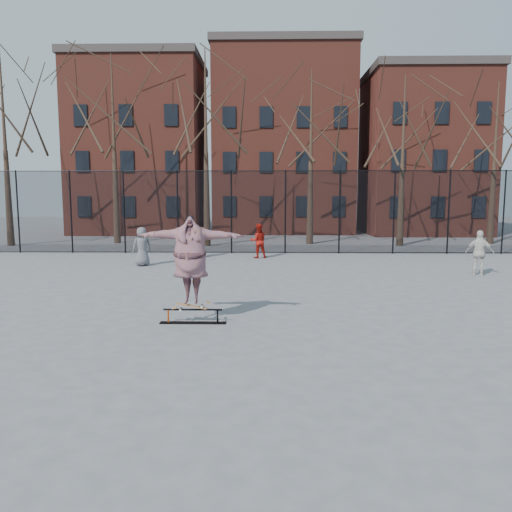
{
  "coord_description": "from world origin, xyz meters",
  "views": [
    {
      "loc": [
        0.3,
        -11.05,
        2.9
      ],
      "look_at": [
        0.03,
        1.5,
        1.32
      ],
      "focal_mm": 35.0,
      "sensor_mm": 36.0,
      "label": 1
    }
  ],
  "objects_px": {
    "skater": "(191,262)",
    "bystander_grey": "(142,246)",
    "bystander_black": "(191,237)",
    "bystander_red": "(258,241)",
    "skate_rail": "(193,317)",
    "skateboard": "(191,307)",
    "bystander_white": "(480,253)"
  },
  "relations": [
    {
      "from": "bystander_grey",
      "to": "skate_rail",
      "type": "bearing_deg",
      "value": 84.25
    },
    {
      "from": "bystander_grey",
      "to": "bystander_red",
      "type": "relative_size",
      "value": 1.01
    },
    {
      "from": "skateboard",
      "to": "skater",
      "type": "relative_size",
      "value": 0.32
    },
    {
      "from": "skater",
      "to": "bystander_white",
      "type": "distance_m",
      "value": 11.44
    },
    {
      "from": "skater",
      "to": "bystander_grey",
      "type": "xyz_separation_m",
      "value": [
        -3.32,
        8.85,
        -0.6
      ]
    },
    {
      "from": "skate_rail",
      "to": "bystander_red",
      "type": "height_order",
      "value": "bystander_red"
    },
    {
      "from": "skate_rail",
      "to": "skateboard",
      "type": "distance_m",
      "value": 0.25
    },
    {
      "from": "skate_rail",
      "to": "skater",
      "type": "height_order",
      "value": "skater"
    },
    {
      "from": "bystander_white",
      "to": "bystander_grey",
      "type": "bearing_deg",
      "value": 15.43
    },
    {
      "from": "skateboard",
      "to": "bystander_red",
      "type": "bearing_deg",
      "value": 83.45
    },
    {
      "from": "skateboard",
      "to": "skate_rail",
      "type": "bearing_deg",
      "value": 0.0
    },
    {
      "from": "skateboard",
      "to": "bystander_white",
      "type": "bearing_deg",
      "value": 36.25
    },
    {
      "from": "skate_rail",
      "to": "bystander_black",
      "type": "height_order",
      "value": "bystander_black"
    },
    {
      "from": "skateboard",
      "to": "skater",
      "type": "bearing_deg",
      "value": -90.0
    },
    {
      "from": "bystander_grey",
      "to": "skateboard",
      "type": "bearing_deg",
      "value": 84.09
    },
    {
      "from": "bystander_black",
      "to": "bystander_red",
      "type": "xyz_separation_m",
      "value": [
        3.02,
        0.25,
        -0.19
      ]
    },
    {
      "from": "bystander_grey",
      "to": "bystander_white",
      "type": "distance_m",
      "value": 12.71
    },
    {
      "from": "bystander_grey",
      "to": "bystander_white",
      "type": "relative_size",
      "value": 0.98
    },
    {
      "from": "skater",
      "to": "bystander_black",
      "type": "bearing_deg",
      "value": 99.16
    },
    {
      "from": "skate_rail",
      "to": "bystander_black",
      "type": "distance_m",
      "value": 11.32
    },
    {
      "from": "bystander_black",
      "to": "skateboard",
      "type": "bearing_deg",
      "value": 109.94
    },
    {
      "from": "bystander_black",
      "to": "bystander_white",
      "type": "distance_m",
      "value": 11.78
    },
    {
      "from": "bystander_black",
      "to": "bystander_red",
      "type": "height_order",
      "value": "bystander_black"
    },
    {
      "from": "skater",
      "to": "bystander_red",
      "type": "bearing_deg",
      "value": 83.9
    },
    {
      "from": "skateboard",
      "to": "bystander_white",
      "type": "height_order",
      "value": "bystander_white"
    },
    {
      "from": "bystander_grey",
      "to": "skater",
      "type": "bearing_deg",
      "value": 84.09
    },
    {
      "from": "bystander_black",
      "to": "bystander_red",
      "type": "bearing_deg",
      "value": -163.98
    },
    {
      "from": "skater",
      "to": "bystander_grey",
      "type": "height_order",
      "value": "skater"
    },
    {
      "from": "skateboard",
      "to": "bystander_black",
      "type": "xyz_separation_m",
      "value": [
        -1.71,
        11.16,
        0.59
      ]
    },
    {
      "from": "skate_rail",
      "to": "bystander_black",
      "type": "xyz_separation_m",
      "value": [
        -1.74,
        11.16,
        0.83
      ]
    },
    {
      "from": "bystander_grey",
      "to": "bystander_red",
      "type": "distance_m",
      "value": 5.28
    },
    {
      "from": "bystander_black",
      "to": "bystander_red",
      "type": "distance_m",
      "value": 3.04
    }
  ]
}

